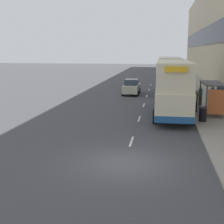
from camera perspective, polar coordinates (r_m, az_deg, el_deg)
ground_plane at (r=14.60m, az=2.25°, el=-9.25°), size 220.00×220.00×0.00m
pavement at (r=52.57m, az=14.41°, el=5.32°), size 5.00×93.00×0.14m
terrace_facade at (r=52.96m, az=19.30°, el=14.22°), size 3.10×93.00×16.98m
lane_mark_0 at (r=17.90m, az=3.58°, el=-5.37°), size 0.12×2.00×0.01m
lane_mark_1 at (r=23.81m, az=5.00°, el=-1.22°), size 0.12×2.00×0.01m
lane_mark_2 at (r=29.81m, az=5.85°, el=1.27°), size 0.12×2.00×0.01m
lane_mark_3 at (r=35.85m, az=6.41°, el=2.93°), size 0.12×2.00×0.01m
lane_mark_4 at (r=41.92m, az=6.81°, el=4.10°), size 0.12×2.00×0.01m
lane_mark_5 at (r=47.99m, az=7.11°, el=4.98°), size 0.12×2.00×0.01m
bus_shelter at (r=25.61m, az=18.39°, el=3.37°), size 1.60×4.20×2.48m
double_decker_bus_near at (r=25.24m, az=11.02°, el=4.57°), size 2.85×10.51×4.30m
double_decker_bus_ahead at (r=38.30m, az=10.40°, el=6.77°), size 2.85×10.83×4.30m
car_0 at (r=61.36m, az=9.99°, el=7.07°), size 1.99×4.57×1.84m
car_1 at (r=37.08m, az=3.58°, el=4.60°), size 1.93×4.52×1.78m
car_2 at (r=53.38m, az=9.44°, el=6.43°), size 2.06×4.14×1.69m
pedestrian_at_shelter at (r=29.65m, az=15.86°, el=2.89°), size 0.35×0.35×1.78m
pedestrian_1 at (r=30.73m, az=17.87°, el=3.09°), size 0.36×0.36×1.82m
pedestrian_3 at (r=26.37m, az=15.07°, el=2.02°), size 0.36×0.36×1.84m
litter_bin at (r=23.01m, az=16.25°, el=-0.37°), size 0.55×0.55×1.05m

